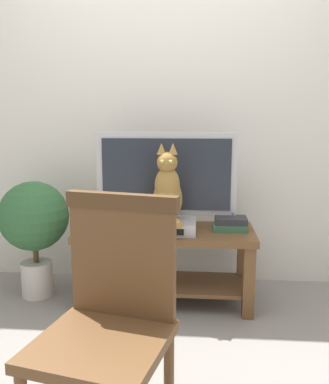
% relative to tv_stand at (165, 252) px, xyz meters
% --- Properties ---
extents(ground_plane, '(12.00, 12.00, 0.00)m').
position_rel_tv_stand_xyz_m(ground_plane, '(-0.02, -0.64, -0.34)').
color(ground_plane, gray).
extents(back_wall, '(7.00, 0.12, 2.80)m').
position_rel_tv_stand_xyz_m(back_wall, '(-0.02, 0.49, 1.06)').
color(back_wall, silver).
rests_on(back_wall, ground).
extents(tv_stand, '(1.15, 0.47, 0.50)m').
position_rel_tv_stand_xyz_m(tv_stand, '(0.00, 0.00, 0.00)').
color(tv_stand, brown).
rests_on(tv_stand, ground).
extents(tv, '(0.92, 0.20, 0.62)m').
position_rel_tv_stand_xyz_m(tv, '(0.00, 0.10, 0.48)').
color(tv, '#B7B7BC').
rests_on(tv, tv_stand).
extents(media_box, '(0.36, 0.27, 0.07)m').
position_rel_tv_stand_xyz_m(media_box, '(0.02, -0.06, 0.19)').
color(media_box, '#ADADB2').
rests_on(media_box, tv_stand).
extents(cat, '(0.20, 0.34, 0.49)m').
position_rel_tv_stand_xyz_m(cat, '(0.02, -0.08, 0.42)').
color(cat, olive).
rests_on(cat, media_box).
extents(wooden_chair, '(0.53, 0.53, 0.94)m').
position_rel_tv_stand_xyz_m(wooden_chair, '(-0.10, -1.23, 0.19)').
color(wooden_chair, brown).
rests_on(wooden_chair, ground).
extents(book_stack, '(0.22, 0.17, 0.08)m').
position_rel_tv_stand_xyz_m(book_stack, '(0.42, 0.02, 0.20)').
color(book_stack, '#38664C').
rests_on(book_stack, tv_stand).
extents(potted_plant, '(0.46, 0.46, 0.79)m').
position_rel_tv_stand_xyz_m(potted_plant, '(-0.88, 0.03, 0.18)').
color(potted_plant, beige).
rests_on(potted_plant, ground).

